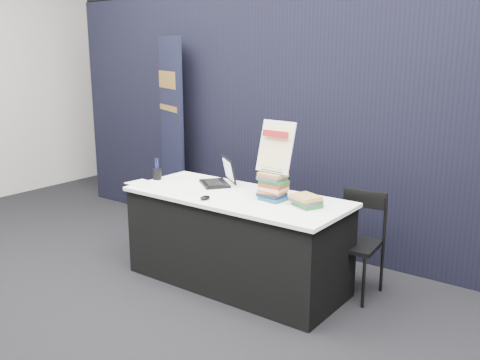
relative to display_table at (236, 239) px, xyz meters
name	(u,v)px	position (x,y,z in m)	size (l,w,h in m)	color
floor	(192,308)	(0.00, -0.55, -0.38)	(8.00, 8.00, 0.00)	black
wall_back	(403,58)	(0.00, 3.45, 1.37)	(8.00, 0.02, 3.50)	#B6B3AC
drape_partition	(305,123)	(0.00, 1.05, 0.82)	(6.00, 0.08, 2.40)	black
display_table	(236,239)	(0.00, 0.00, 0.00)	(1.80, 0.75, 0.75)	black
laptop	(218,178)	(-0.33, 0.18, 0.43)	(0.36, 0.39, 0.23)	black
mouse	(205,198)	(-0.11, -0.25, 0.39)	(0.06, 0.10, 0.03)	black
brochure_left	(143,184)	(-0.85, -0.20, 0.38)	(0.28, 0.20, 0.00)	silver
brochure_mid	(165,188)	(-0.60, -0.19, 0.38)	(0.29, 0.21, 0.00)	white
brochure_right	(180,192)	(-0.40, -0.22, 0.38)	(0.28, 0.20, 0.00)	white
pen_cup	(157,174)	(-0.86, -0.01, 0.42)	(0.07, 0.07, 0.10)	black
book_stack_tall	(273,186)	(0.31, 0.05, 0.48)	(0.20, 0.16, 0.21)	#195061
book_stack_short	(307,201)	(0.61, 0.05, 0.42)	(0.25, 0.22, 0.09)	#1B6829
info_sign	(276,147)	(0.31, 0.08, 0.77)	(0.30, 0.15, 0.40)	black
pullup_banner	(168,141)	(-1.65, 0.95, 0.51)	(0.81, 0.44, 1.99)	black
stacking_chair	(356,238)	(0.84, 0.42, 0.07)	(0.40, 0.40, 0.80)	black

